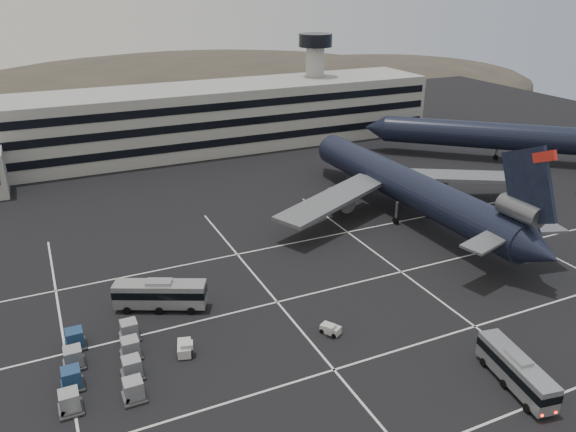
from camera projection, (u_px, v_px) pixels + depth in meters
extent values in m
plane|color=black|center=(337.00, 307.00, 66.41)|extent=(260.00, 260.00, 0.00)
cube|color=silver|center=(385.00, 354.00, 58.04)|extent=(90.00, 0.25, 0.01)
cube|color=silver|center=(321.00, 291.00, 69.75)|extent=(90.00, 0.25, 0.01)
cube|color=silver|center=(276.00, 247.00, 81.45)|extent=(90.00, 0.25, 0.01)
cube|color=silver|center=(64.00, 343.00, 59.82)|extent=(0.25, 55.00, 0.01)
cube|color=silver|center=(271.00, 294.00, 69.10)|extent=(0.25, 55.00, 0.01)
cube|color=silver|center=(393.00, 265.00, 76.06)|extent=(0.25, 55.00, 0.01)
cube|color=silver|center=(514.00, 237.00, 84.57)|extent=(0.25, 55.00, 0.01)
cube|color=gray|center=(178.00, 121.00, 123.88)|extent=(120.00, 18.00, 14.00)
cube|color=black|center=(190.00, 146.00, 117.67)|extent=(118.00, 0.20, 1.60)
cube|color=black|center=(189.00, 128.00, 116.12)|extent=(118.00, 0.20, 1.60)
cube|color=black|center=(187.00, 110.00, 114.68)|extent=(118.00, 0.20, 1.60)
cylinder|color=gray|center=(315.00, 89.00, 137.53)|extent=(4.40, 4.40, 22.00)
cylinder|color=black|center=(315.00, 40.00, 133.06)|extent=(8.00, 8.00, 3.00)
ellipsoid|color=#38332B|center=(193.00, 112.00, 225.39)|extent=(252.00, 180.00, 44.00)
ellipsoid|color=#38332B|center=(363.00, 86.00, 254.58)|extent=(168.00, 120.00, 24.00)
cylinder|color=black|center=(407.00, 186.00, 89.97)|extent=(6.71, 48.12, 5.60)
cone|color=black|center=(326.00, 146.00, 111.63)|extent=(5.70, 4.63, 5.60)
cone|color=black|center=(541.00, 253.00, 68.05)|extent=(5.15, 5.12, 5.04)
cube|color=black|center=(528.00, 187.00, 68.07)|extent=(0.72, 9.48, 10.97)
cube|color=red|center=(545.00, 156.00, 65.19)|extent=(0.62, 3.24, 2.24)
cylinder|color=#595B60|center=(521.00, 210.00, 69.77)|extent=(2.84, 6.06, 2.70)
cube|color=slate|center=(489.00, 240.00, 69.84)|extent=(8.04, 4.84, 0.87)
cube|color=slate|center=(537.00, 228.00, 73.25)|extent=(7.97, 4.53, 0.87)
cube|color=slate|center=(333.00, 199.00, 86.85)|extent=(22.38, 13.76, 1.75)
cylinder|color=#595B60|center=(339.00, 200.00, 91.21)|extent=(2.83, 5.56, 2.70)
cube|color=slate|center=(458.00, 176.00, 97.01)|extent=(22.53, 12.91, 1.75)
cylinder|color=#595B60|center=(432.00, 183.00, 98.93)|extent=(2.83, 5.56, 2.70)
cylinder|color=slate|center=(354.00, 176.00, 103.83)|extent=(0.44, 0.44, 3.00)
cylinder|color=black|center=(354.00, 184.00, 104.47)|extent=(0.53, 1.11, 1.10)
cylinder|color=slate|center=(397.00, 211.00, 88.18)|extent=(0.44, 0.44, 3.00)
cylinder|color=black|center=(396.00, 221.00, 88.82)|extent=(0.53, 1.11, 1.10)
cylinder|color=slate|center=(429.00, 204.00, 90.78)|extent=(0.44, 0.44, 3.00)
cylinder|color=black|center=(428.00, 214.00, 91.42)|extent=(0.53, 1.11, 1.10)
cylinder|color=black|center=(499.00, 136.00, 118.64)|extent=(39.87, 35.75, 5.60)
cone|color=black|center=(375.00, 128.00, 125.39)|extent=(7.07, 7.18, 5.60)
cylinder|color=slate|center=(497.00, 150.00, 119.81)|extent=(0.44, 0.44, 3.00)
cylinder|color=black|center=(496.00, 157.00, 120.45)|extent=(1.16, 1.10, 1.10)
cube|color=gray|center=(516.00, 370.00, 52.88)|extent=(3.78, 9.92, 2.64)
cube|color=black|center=(517.00, 367.00, 52.75)|extent=(3.85, 9.99, 0.84)
cube|color=gray|center=(519.00, 357.00, 52.30)|extent=(1.83, 2.84, 0.31)
cylinder|color=black|center=(527.00, 408.00, 50.13)|extent=(0.42, 0.88, 0.85)
cylinder|color=black|center=(548.00, 404.00, 50.67)|extent=(0.42, 0.88, 0.85)
cylinder|color=black|center=(504.00, 384.00, 53.15)|extent=(0.42, 0.88, 0.85)
cylinder|color=black|center=(524.00, 380.00, 53.68)|extent=(0.42, 0.88, 0.85)
cylinder|color=black|center=(483.00, 362.00, 56.16)|extent=(0.42, 0.88, 0.85)
cylinder|color=black|center=(502.00, 359.00, 56.70)|extent=(0.42, 0.88, 0.85)
cube|color=#FF0C05|center=(542.00, 416.00, 48.78)|extent=(0.23, 0.11, 0.19)
cube|color=#FF0C05|center=(556.00, 413.00, 49.12)|extent=(0.23, 0.11, 0.19)
cube|color=gray|center=(160.00, 294.00, 65.32)|extent=(10.61, 6.74, 2.89)
cube|color=black|center=(160.00, 292.00, 65.18)|extent=(10.69, 6.82, 0.92)
cube|color=gray|center=(159.00, 282.00, 64.69)|extent=(3.27, 2.64, 0.34)
cylinder|color=black|center=(191.00, 311.00, 64.76)|extent=(0.97, 0.68, 0.93)
cylinder|color=black|center=(195.00, 300.00, 66.98)|extent=(0.97, 0.68, 0.93)
cylinder|color=black|center=(159.00, 311.00, 64.80)|extent=(0.97, 0.68, 0.93)
cylinder|color=black|center=(164.00, 300.00, 67.02)|extent=(0.97, 0.68, 0.93)
cylinder|color=black|center=(127.00, 311.00, 64.84)|extent=(0.97, 0.68, 0.93)
cylinder|color=black|center=(133.00, 300.00, 67.06)|extent=(0.97, 0.68, 0.93)
cube|color=#BABAB5|center=(184.00, 348.00, 57.96)|extent=(1.99, 2.78, 1.02)
cube|color=#BABAB5|center=(184.00, 346.00, 57.18)|extent=(1.48, 1.32, 0.57)
cylinder|color=black|center=(178.00, 357.00, 57.16)|extent=(0.41, 0.68, 0.64)
cylinder|color=black|center=(191.00, 355.00, 57.35)|extent=(0.41, 0.68, 0.64)
cylinder|color=black|center=(179.00, 346.00, 58.82)|extent=(0.41, 0.68, 0.64)
cylinder|color=black|center=(191.00, 345.00, 59.00)|extent=(0.41, 0.68, 0.64)
cube|color=#BABAB5|center=(331.00, 329.00, 61.28)|extent=(2.08, 2.42, 0.87)
cube|color=#BABAB5|center=(335.00, 326.00, 60.80)|extent=(1.36, 1.29, 0.48)
cylinder|color=black|center=(334.00, 336.00, 60.58)|extent=(0.46, 0.57, 0.54)
cylinder|color=black|center=(339.00, 331.00, 61.38)|extent=(0.46, 0.57, 0.54)
cylinder|color=black|center=(322.00, 331.00, 61.39)|extent=(0.46, 0.57, 0.54)
cylinder|color=black|center=(327.00, 327.00, 62.19)|extent=(0.46, 0.57, 0.54)
cube|color=#2D2D30|center=(71.00, 409.00, 50.40)|extent=(2.42, 2.70, 0.20)
cylinder|color=black|center=(71.00, 410.00, 50.42)|extent=(0.11, 0.22, 0.22)
cube|color=#92959A|center=(69.00, 400.00, 50.01)|extent=(1.94, 1.94, 1.77)
cube|color=#2D2D30|center=(134.00, 397.00, 51.87)|extent=(2.42, 2.70, 0.20)
cylinder|color=black|center=(135.00, 397.00, 51.89)|extent=(0.11, 0.22, 0.22)
cube|color=#92959A|center=(133.00, 388.00, 51.49)|extent=(1.94, 1.94, 1.77)
cube|color=#2D2D30|center=(73.00, 385.00, 53.32)|extent=(2.42, 2.70, 0.20)
cylinder|color=black|center=(73.00, 386.00, 53.35)|extent=(0.11, 0.22, 0.22)
cube|color=navy|center=(71.00, 377.00, 52.94)|extent=(1.94, 1.94, 1.77)
cube|color=#2D2D30|center=(133.00, 375.00, 54.79)|extent=(2.42, 2.70, 0.20)
cylinder|color=black|center=(133.00, 375.00, 54.82)|extent=(0.11, 0.22, 0.22)
cube|color=#92959A|center=(132.00, 366.00, 54.41)|extent=(1.94, 1.94, 1.77)
cube|color=#2D2D30|center=(75.00, 364.00, 56.25)|extent=(2.42, 2.70, 0.20)
cylinder|color=black|center=(75.00, 365.00, 56.28)|extent=(0.11, 0.22, 0.22)
cube|color=#92959A|center=(73.00, 356.00, 55.87)|extent=(1.94, 1.94, 1.77)
cube|color=#2D2D30|center=(131.00, 354.00, 57.72)|extent=(2.42, 2.70, 0.20)
cylinder|color=black|center=(131.00, 355.00, 57.75)|extent=(0.11, 0.22, 0.22)
cube|color=#92959A|center=(130.00, 347.00, 57.34)|extent=(1.94, 1.94, 1.77)
cube|color=#2D2D30|center=(76.00, 345.00, 59.18)|extent=(2.42, 2.70, 0.20)
cylinder|color=black|center=(76.00, 346.00, 59.20)|extent=(0.11, 0.22, 0.22)
cube|color=navy|center=(75.00, 337.00, 58.79)|extent=(1.94, 1.94, 1.77)
cube|color=#2D2D30|center=(130.00, 336.00, 60.65)|extent=(2.42, 2.70, 0.20)
cylinder|color=black|center=(130.00, 337.00, 60.67)|extent=(0.11, 0.22, 0.22)
cube|color=#92959A|center=(129.00, 329.00, 60.26)|extent=(1.94, 1.94, 1.77)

